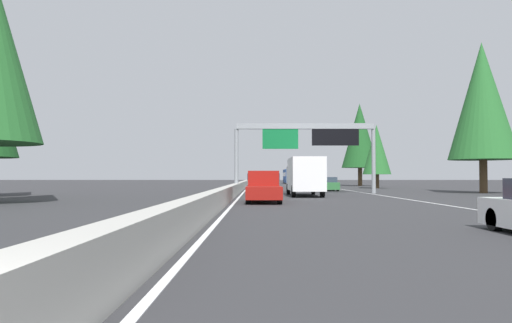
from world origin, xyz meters
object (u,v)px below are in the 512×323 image
Objects in this scene: bus_far_center at (290,176)px; conifer_right_far at (360,136)px; box_truck_mid_right at (304,175)px; conifer_right_mid at (377,150)px; sedan_near_center at (328,184)px; pickup_distant_a at (263,187)px; sign_gantry_overhead at (307,138)px; conifer_right_near at (482,101)px.

conifer_right_far reaches higher than bus_far_center.
conifer_right_mid reaches higher than box_truck_mid_right.
sedan_near_center is 29.24m from conifer_right_far.
pickup_distant_a is 0.41× the size of conifer_right_far.
sign_gantry_overhead is at bearing -15.93° from pickup_distant_a.
sign_gantry_overhead is at bearing 159.91° from sedan_near_center.
conifer_right_mid is 0.61× the size of conifer_right_far.
pickup_distant_a is at bearing 174.93° from bus_far_center.
conifer_right_mid is at bearing -169.14° from bus_far_center.
bus_far_center is (77.11, -6.84, 0.80)m from pickup_distant_a.
conifer_right_far is (49.80, -16.44, 7.31)m from pickup_distant_a.
bus_far_center is at bearing 10.86° from conifer_right_mid.
bus_far_center is at bearing 12.45° from conifer_right_near.
conifer_right_near is at bearing -52.83° from pickup_distant_a.
conifer_right_far is at bearing 6.65° from conifer_right_near.
conifer_right_near is at bearing -167.55° from bus_far_center.
sedan_near_center is (8.74, -3.20, -4.33)m from sign_gantry_overhead.
conifer_right_near is (15.50, -20.44, 7.59)m from pickup_distant_a.
conifer_right_mid is (19.34, -11.08, 0.00)m from sign_gantry_overhead.
pickup_distant_a is at bearing 164.07° from sign_gantry_overhead.
box_truck_mid_right reaches higher than sedan_near_center.
conifer_right_near is 1.03× the size of conifer_right_far.
pickup_distant_a is 37.15m from conifer_right_mid.
bus_far_center is 1.39× the size of conifer_right_mid.
sign_gantry_overhead is 2.26× the size of pickup_distant_a.
sign_gantry_overhead is 62.93m from bus_far_center.
conifer_right_far is at bearing -18.27° from pickup_distant_a.
conifer_right_far is at bearing -19.19° from sign_gantry_overhead.
conifer_right_near is at bearing -69.53° from box_truck_mid_right.
sign_gantry_overhead is 37.70m from conifer_right_far.
sedan_near_center is 0.33× the size of conifer_right_far.
conifer_right_far is (26.73, -9.15, 7.55)m from sedan_near_center.
conifer_right_near reaches higher than sedan_near_center.
bus_far_center reaches higher than pickup_distant_a.
conifer_right_near is (1.17, -16.35, 3.49)m from sign_gantry_overhead.
pickup_distant_a is 52.95m from conifer_right_far.
conifer_right_near is 1.69× the size of conifer_right_mid.
pickup_distant_a is 77.41m from bus_far_center.
conifer_right_mid is (24.55, -11.83, 3.41)m from box_truck_mid_right.
box_truck_mid_right is (9.11, -3.34, 0.70)m from pickup_distant_a.
bus_far_center is at bearing 0.48° from sedan_near_center.
sedan_near_center is 0.52× the size of box_truck_mid_right.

